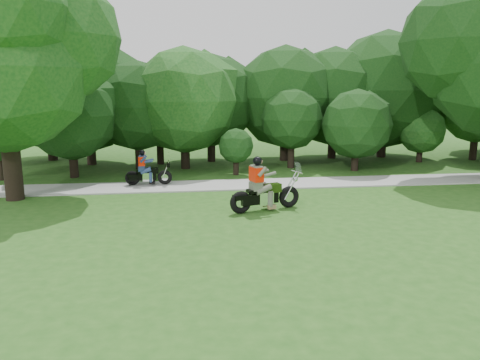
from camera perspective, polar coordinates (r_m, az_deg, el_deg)
name	(u,v)px	position (r m, az deg, el deg)	size (l,w,h in m)	color
ground	(326,242)	(13.66, 10.45, -7.45)	(100.00, 100.00, 0.00)	#225117
walkway	(271,184)	(21.14, 3.84, -0.46)	(60.00, 2.20, 0.06)	gray
tree_line	(286,99)	(27.35, 5.65, 9.83)	(36.98, 11.45, 7.69)	black
big_tree_west	(3,48)	(20.23, -26.92, 14.15)	(8.64, 6.56, 9.96)	black
chopper_motorcycle	(262,191)	(16.52, 2.71, -1.34)	(2.71, 1.28, 1.97)	black
touring_motorcycle	(145,172)	(21.02, -11.45, 0.94)	(2.06, 0.58, 1.57)	black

